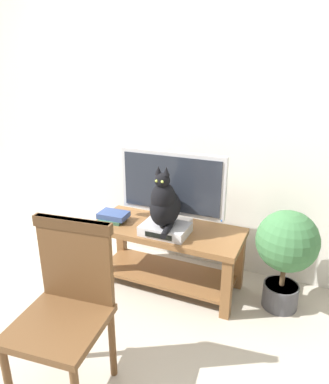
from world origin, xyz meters
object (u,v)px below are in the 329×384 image
at_px(book_stack, 113,216).
at_px(potted_plant, 286,249).
at_px(tv_stand, 167,247).
at_px(media_box, 165,229).
at_px(cat, 165,204).
at_px(wooden_chair, 67,299).
at_px(tv, 172,186).

xyz_separation_m(book_stack, potted_plant, (1.34, 0.14, -0.06)).
height_order(tv_stand, media_box, media_box).
bearing_deg(tv_stand, cat, -75.90).
bearing_deg(potted_plant, tv_stand, -174.77).
bearing_deg(wooden_chair, tv, 84.89).
relative_size(book_stack, potted_plant, 0.31).
relative_size(wooden_chair, potted_plant, 1.26).
bearing_deg(cat, tv, 97.88).
bearing_deg(tv, potted_plant, -0.76).
relative_size(cat, potted_plant, 0.61).
height_order(tv, cat, tv).
relative_size(cat, wooden_chair, 0.48).
bearing_deg(tv, wooden_chair, -95.11).
relative_size(tv, cat, 1.83).
height_order(tv_stand, potted_plant, potted_plant).
bearing_deg(potted_plant, cat, -167.17).
relative_size(tv_stand, potted_plant, 1.55).
bearing_deg(cat, wooden_chair, -97.87).
distance_m(media_box, potted_plant, 0.88).
height_order(media_box, potted_plant, potted_plant).
xyz_separation_m(tv_stand, tv, (0.00, 0.09, 0.48)).
distance_m(tv_stand, tv, 0.49).
xyz_separation_m(tv, wooden_chair, (-0.10, -1.17, -0.28)).
relative_size(tv_stand, cat, 2.55).
relative_size(tv_stand, tv, 1.39).
height_order(cat, wooden_chair, cat).
height_order(tv, book_stack, tv).
xyz_separation_m(tv_stand, book_stack, (-0.45, -0.05, 0.20)).
relative_size(media_box, potted_plant, 0.46).
xyz_separation_m(tv_stand, wooden_chair, (-0.10, -1.08, 0.20)).
bearing_deg(media_box, cat, -86.06).
xyz_separation_m(tv, potted_plant, (0.88, -0.01, -0.34)).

